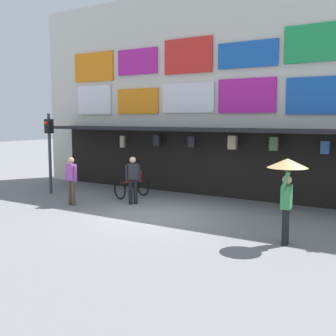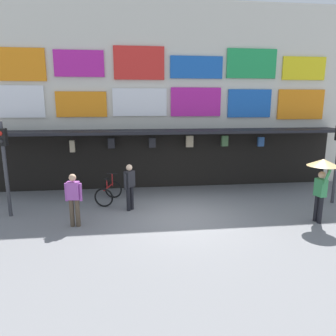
# 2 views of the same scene
# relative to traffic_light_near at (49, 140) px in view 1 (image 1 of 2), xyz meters

# --- Properties ---
(ground_plane) EXTENTS (80.00, 80.00, 0.00)m
(ground_plane) POSITION_rel_traffic_light_near_xyz_m (5.79, -0.90, -2.14)
(ground_plane) COLOR slate
(shopfront) EXTENTS (18.00, 2.60, 8.00)m
(shopfront) POSITION_rel_traffic_light_near_xyz_m (5.79, 3.66, 1.82)
(shopfront) COLOR beige
(shopfront) RESTS_ON ground
(traffic_light_near) EXTENTS (0.29, 0.33, 3.20)m
(traffic_light_near) POSITION_rel_traffic_light_near_xyz_m (0.00, 0.00, 0.00)
(traffic_light_near) COLOR #38383D
(traffic_light_near) RESTS_ON ground
(bicycle_parked) EXTENTS (1.00, 1.31, 1.05)m
(bicycle_parked) POSITION_rel_traffic_light_near_xyz_m (3.24, 1.11, -1.75)
(bicycle_parked) COLOR black
(bicycle_parked) RESTS_ON ground
(pedestrian_in_yellow) EXTENTS (0.53, 0.26, 1.68)m
(pedestrian_in_yellow) POSITION_rel_traffic_light_near_xyz_m (2.36, -1.17, -1.19)
(pedestrian_in_yellow) COLOR brown
(pedestrian_in_yellow) RESTS_ON ground
(pedestrian_in_white) EXTENTS (0.40, 0.42, 1.68)m
(pedestrian_in_white) POSITION_rel_traffic_light_near_xyz_m (4.06, 0.11, -1.19)
(pedestrian_in_white) COLOR black
(pedestrian_in_white) RESTS_ON ground
(pedestrian_with_umbrella) EXTENTS (0.96, 0.96, 2.08)m
(pedestrian_with_umbrella) POSITION_rel_traffic_light_near_xyz_m (10.08, -1.75, -0.50)
(pedestrian_with_umbrella) COLOR black
(pedestrian_with_umbrella) RESTS_ON ground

